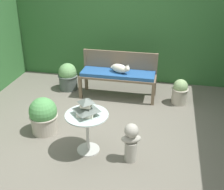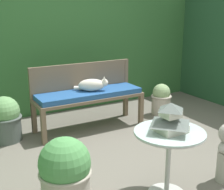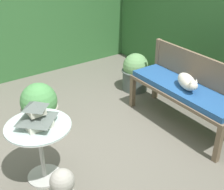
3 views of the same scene
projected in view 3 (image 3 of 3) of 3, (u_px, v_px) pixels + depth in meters
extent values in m
plane|color=#666056|center=(107.00, 155.00, 3.48)|extent=(30.00, 30.00, 0.00)
cube|color=#336633|center=(22.00, 14.00, 5.19)|extent=(0.70, 3.64, 1.95)
cube|color=brown|center=(133.00, 92.00, 4.36)|extent=(0.06, 0.06, 0.44)
cube|color=brown|center=(218.00, 145.00, 3.30)|extent=(0.06, 0.06, 0.44)
cube|color=brown|center=(155.00, 84.00, 4.57)|extent=(0.06, 0.06, 0.44)
cube|color=brown|center=(184.00, 93.00, 3.82)|extent=(1.53, 0.49, 0.04)
cube|color=#23518E|center=(184.00, 89.00, 3.80)|extent=(1.46, 0.45, 0.07)
cube|color=brown|center=(157.00, 69.00, 4.47)|extent=(0.06, 0.06, 0.90)
cube|color=brown|center=(199.00, 69.00, 3.81)|extent=(1.46, 0.04, 0.36)
ellipsoid|color=silver|center=(187.00, 81.00, 3.71)|extent=(0.40, 0.30, 0.17)
sphere|color=silver|center=(193.00, 86.00, 3.54)|extent=(0.11, 0.11, 0.11)
cone|color=silver|center=(196.00, 81.00, 3.52)|extent=(0.04, 0.04, 0.05)
cone|color=silver|center=(191.00, 81.00, 3.51)|extent=(0.04, 0.04, 0.05)
cylinder|color=silver|center=(187.00, 80.00, 3.87)|extent=(0.21, 0.13, 0.06)
cylinder|color=#B7B7B2|center=(45.00, 176.00, 3.18)|extent=(0.34, 0.34, 0.02)
cylinder|color=#B7B7B2|center=(42.00, 153.00, 3.04)|extent=(0.04, 0.04, 0.62)
cylinder|color=silver|center=(38.00, 126.00, 2.89)|extent=(0.62, 0.62, 0.01)
torus|color=#B7B7B2|center=(38.00, 127.00, 2.90)|extent=(0.63, 0.63, 0.02)
cube|color=silver|center=(37.00, 122.00, 2.87)|extent=(0.24, 0.24, 0.07)
pyramid|color=#56605B|center=(37.00, 116.00, 2.84)|extent=(0.32, 0.32, 0.06)
cube|color=silver|center=(36.00, 111.00, 2.81)|extent=(0.15, 0.15, 0.06)
pyramid|color=#56605B|center=(35.00, 105.00, 2.78)|extent=(0.20, 0.20, 0.07)
sphere|color=#A39E93|center=(62.00, 181.00, 2.43)|extent=(0.20, 0.20, 0.20)
cylinder|color=#4C5651|center=(135.00, 80.00, 4.84)|extent=(0.39, 0.39, 0.32)
torus|color=#4C5651|center=(135.00, 71.00, 4.77)|extent=(0.43, 0.43, 0.03)
sphere|color=#66995B|center=(136.00, 66.00, 4.74)|extent=(0.39, 0.39, 0.39)
cylinder|color=#ADA393|center=(41.00, 117.00, 3.89)|extent=(0.42, 0.42, 0.31)
torus|color=#ADA393|center=(40.00, 108.00, 3.83)|extent=(0.46, 0.46, 0.03)
sphere|color=#4C8E4C|center=(39.00, 101.00, 3.78)|extent=(0.45, 0.45, 0.45)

